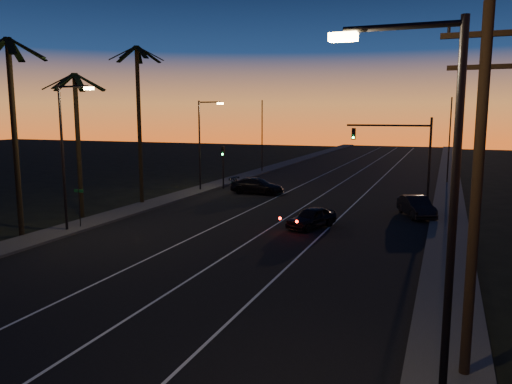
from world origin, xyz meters
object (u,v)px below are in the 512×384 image
at_px(signal_mast, 401,144).
at_px(right_car, 416,207).
at_px(lead_car, 312,218).
at_px(utility_pole, 477,188).
at_px(cross_car, 257,186).

bearing_deg(signal_mast, right_car, -75.78).
height_order(signal_mast, lead_car, signal_mast).
bearing_deg(right_car, lead_car, -134.60).
height_order(utility_pole, lead_car, utility_pole).
relative_size(signal_mast, cross_car, 1.41).
bearing_deg(right_car, cross_car, 158.28).
relative_size(lead_car, right_car, 0.99).
relative_size(utility_pole, signal_mast, 1.41).
relative_size(signal_mast, lead_car, 1.55).
xyz_separation_m(utility_pole, right_car, (-2.60, 22.64, -4.58)).
distance_m(lead_car, right_car, 8.64).
bearing_deg(cross_car, utility_pole, -59.17).
bearing_deg(cross_car, signal_mast, 7.59).
height_order(right_car, cross_car, same).
xyz_separation_m(signal_mast, lead_car, (-4.20, -13.51, -4.11)).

